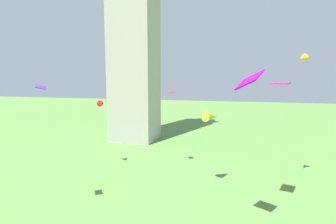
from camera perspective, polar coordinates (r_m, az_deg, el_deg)
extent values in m
cube|color=#A8A399|center=(47.23, -6.96, 21.35)|extent=(6.71, 6.71, 43.74)
cube|color=red|center=(31.22, 0.80, 4.07)|extent=(0.93, 1.00, 0.12)
cone|color=red|center=(31.96, -13.45, 1.56)|extent=(1.18, 1.25, 0.77)
cube|color=#BA08ED|center=(17.71, 16.07, 6.21)|extent=(1.75, 2.02, 1.30)
cone|color=yellow|center=(28.80, 25.51, 9.80)|extent=(1.17, 1.28, 0.83)
cube|color=#CD2391|center=(22.36, 21.81, 5.42)|extent=(1.61, 1.97, 0.16)
cube|color=#582AE4|center=(21.87, -24.28, 4.64)|extent=(1.14, 1.23, 0.37)
cone|color=gold|center=(26.29, 8.70, -0.92)|extent=(1.81, 1.88, 1.21)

